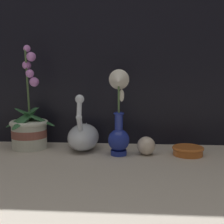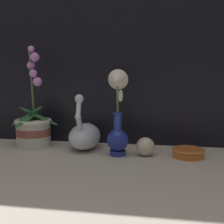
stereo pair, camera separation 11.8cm
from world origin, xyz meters
TOP-DOWN VIEW (x-y plane):
  - ground_plane at (0.00, 0.00)m, footprint 2.80×2.80m
  - window_backdrop at (0.00, 0.31)m, footprint 2.80×0.03m
  - orchid_potted_plant at (-0.31, 0.19)m, footprint 0.20×0.20m
  - swan_figurine at (-0.09, 0.18)m, footprint 0.12×0.22m
  - blue_vase at (0.05, 0.10)m, footprint 0.08×0.10m
  - glass_sphere at (0.15, 0.12)m, footprint 0.07×0.07m
  - amber_dish at (0.31, 0.13)m, footprint 0.12×0.12m

SIDE VIEW (x-z plane):
  - ground_plane at x=0.00m, z-range 0.00..0.00m
  - amber_dish at x=0.31m, z-range 0.00..0.04m
  - glass_sphere at x=0.15m, z-range 0.00..0.07m
  - swan_figurine at x=-0.09m, z-range -0.06..0.17m
  - orchid_potted_plant at x=-0.31m, z-range -0.12..0.29m
  - blue_vase at x=0.05m, z-range -0.03..0.29m
  - window_backdrop at x=0.00m, z-range 0.00..1.20m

